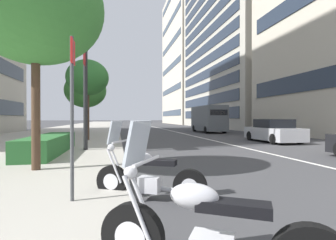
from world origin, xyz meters
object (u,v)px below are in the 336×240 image
motorcycle_far_end_row (147,176)px  parking_sign_by_curb (72,103)px  street_tree_far_plaza (88,78)px  street_lamp_with_banners (93,26)px  delivery_van_ahead (208,118)px  street_tree_mid_sidewalk (35,7)px  motorcycle_nearest_camera (208,235)px  street_tree_by_lamp_post (86,90)px  car_approaching_light (273,131)px

motorcycle_far_end_row → parking_sign_by_curb: bearing=38.7°
motorcycle_far_end_row → street_tree_far_plaza: street_tree_far_plaza is taller
street_lamp_with_banners → street_tree_far_plaza: 5.57m
delivery_van_ahead → street_tree_mid_sidewalk: size_ratio=0.98×
motorcycle_nearest_camera → street_tree_mid_sidewalk: (5.06, 2.91, 3.98)m
street_lamp_with_banners → street_tree_far_plaza: street_lamp_with_banners is taller
street_tree_mid_sidewalk → street_tree_by_lamp_post: 15.98m
motorcycle_nearest_camera → street_tree_by_lamp_post: 21.61m
street_tree_by_lamp_post → motorcycle_nearest_camera: bearing=-170.5°
parking_sign_by_curb → street_tree_mid_sidewalk: size_ratio=0.47×
car_approaching_light → street_lamp_with_banners: size_ratio=0.47×
motorcycle_nearest_camera → parking_sign_by_curb: size_ratio=0.75×
motorcycle_far_end_row → parking_sign_by_curb: parking_sign_by_curb is taller
delivery_van_ahead → street_tree_by_lamp_post: size_ratio=1.06×
motorcycle_nearest_camera → street_lamp_with_banners: street_lamp_with_banners is taller
delivery_van_ahead → street_tree_far_plaza: bearing=128.1°
parking_sign_by_curb → street_lamp_with_banners: street_lamp_with_banners is taller
parking_sign_by_curb → motorcycle_far_end_row: bearing=-77.4°
street_tree_far_plaza → car_approaching_light: bearing=-101.1°
parking_sign_by_curb → street_tree_mid_sidewalk: 4.14m
motorcycle_far_end_row → delivery_van_ahead: delivery_van_ahead is taller
parking_sign_by_curb → street_tree_far_plaza: 12.63m
street_tree_mid_sidewalk → street_tree_by_lamp_post: (15.96, 0.62, -0.48)m
street_lamp_with_banners → street_tree_mid_sidewalk: size_ratio=1.59×
motorcycle_nearest_camera → street_tree_mid_sidewalk: bearing=-30.2°
car_approaching_light → parking_sign_by_curb: size_ratio=1.59×
parking_sign_by_curb → street_tree_far_plaza: street_tree_far_plaza is taller
car_approaching_light → street_tree_mid_sidewalk: (-7.24, 11.82, 3.76)m
car_approaching_light → street_lamp_with_banners: bearing=107.4°
street_tree_mid_sidewalk → delivery_van_ahead: bearing=-32.2°
car_approaching_light → street_tree_far_plaza: 12.26m
delivery_van_ahead → parking_sign_by_curb: (-21.50, 10.34, 0.27)m
car_approaching_light → parking_sign_by_curb: bearing=135.5°
street_tree_mid_sidewalk → street_tree_by_lamp_post: size_ratio=1.09×
parking_sign_by_curb → street_lamp_with_banners: bearing=2.3°
parking_sign_by_curb → street_lamp_with_banners: size_ratio=0.29×
delivery_van_ahead → street_tree_mid_sidewalk: 22.21m
motorcycle_far_end_row → delivery_van_ahead: bearing=-87.1°
motorcycle_far_end_row → street_tree_mid_sidewalk: size_ratio=0.34×
street_tree_mid_sidewalk → street_tree_by_lamp_post: bearing=2.2°
delivery_van_ahead → street_lamp_with_banners: (-14.45, 10.62, 4.02)m
car_approaching_light → delivery_van_ahead: (11.40, 0.10, 0.82)m
motorcycle_nearest_camera → street_tree_mid_sidewalk: 7.07m
motorcycle_nearest_camera → street_lamp_with_banners: (9.26, 1.81, 5.07)m
car_approaching_light → parking_sign_by_curb: parking_sign_by_curb is taller
motorcycle_nearest_camera → street_tree_mid_sidewalk: street_tree_mid_sidewalk is taller
street_lamp_with_banners → motorcycle_nearest_camera: bearing=-168.9°
car_approaching_light → delivery_van_ahead: bearing=2.0°
street_tree_mid_sidewalk → motorcycle_nearest_camera: bearing=-150.1°
motorcycle_far_end_row → street_tree_mid_sidewalk: 5.44m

